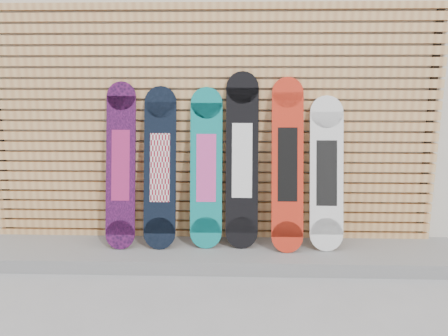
{
  "coord_description": "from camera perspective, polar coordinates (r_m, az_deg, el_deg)",
  "views": [
    {
      "loc": [
        0.1,
        -3.08,
        1.67
      ],
      "look_at": [
        -0.02,
        0.75,
        0.85
      ],
      "focal_mm": 35.0,
      "sensor_mm": 36.0,
      "label": 1
    }
  ],
  "objects": [
    {
      "name": "ground",
      "position": [
        3.51,
        -0.07,
        -16.36
      ],
      "size": [
        80.0,
        80.0,
        0.0
      ],
      "primitive_type": "plane",
      "color": "gray",
      "rests_on": "ground"
    },
    {
      "name": "building",
      "position": [
        6.6,
        5.39,
        13.13
      ],
      "size": [
        12.0,
        5.0,
        3.6
      ],
      "primitive_type": "cube",
      "color": "beige",
      "rests_on": "ground"
    },
    {
      "name": "concrete_step",
      "position": [
        4.1,
        -1.9,
        -11.06
      ],
      "size": [
        4.6,
        0.7,
        0.12
      ],
      "primitive_type": "cube",
      "color": "slate",
      "rests_on": "ground"
    },
    {
      "name": "slat_wall",
      "position": [
        4.09,
        -1.75,
        5.57
      ],
      "size": [
        4.26,
        0.08,
        2.29
      ],
      "color": "tan",
      "rests_on": "ground"
    },
    {
      "name": "snowboard_0",
      "position": [
        4.07,
        -13.33,
        0.35
      ],
      "size": [
        0.27,
        0.35,
        1.5
      ],
      "color": "black",
      "rests_on": "concrete_step"
    },
    {
      "name": "snowboard_1",
      "position": [
        4.0,
        -8.35,
        0.05
      ],
      "size": [
        0.29,
        0.34,
        1.45
      ],
      "color": "black",
      "rests_on": "concrete_step"
    },
    {
      "name": "snowboard_2",
      "position": [
        3.97,
        -2.33,
        0.01
      ],
      "size": [
        0.29,
        0.31,
        1.45
      ],
      "color": "#0C7A7A",
      "rests_on": "concrete_step"
    },
    {
      "name": "snowboard_3",
      "position": [
        3.95,
        2.37,
        0.98
      ],
      "size": [
        0.29,
        0.3,
        1.59
      ],
      "color": "black",
      "rests_on": "concrete_step"
    },
    {
      "name": "snowboard_4",
      "position": [
        3.94,
        8.29,
        0.46
      ],
      "size": [
        0.28,
        0.39,
        1.54
      ],
      "color": "red",
      "rests_on": "concrete_step"
    },
    {
      "name": "snowboard_5",
      "position": [
        4.03,
        13.24,
        -0.65
      ],
      "size": [
        0.3,
        0.34,
        1.37
      ],
      "color": "white",
      "rests_on": "concrete_step"
    }
  ]
}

